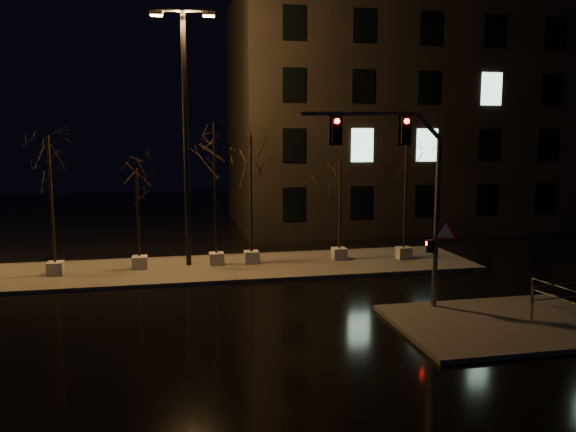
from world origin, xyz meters
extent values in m
plane|color=black|center=(0.00, 0.00, 0.00)|extent=(90.00, 90.00, 0.00)
cube|color=#4F4C46|center=(0.00, 6.00, 0.07)|extent=(22.00, 5.00, 0.15)
cube|color=#4F4C46|center=(7.50, -3.50, 0.07)|extent=(7.00, 5.00, 0.15)
cube|color=black|center=(14.00, 18.00, 7.50)|extent=(25.00, 12.00, 15.00)
cube|color=beige|center=(-7.70, 5.91, 0.43)|extent=(0.65, 0.65, 0.55)
cylinder|color=black|center=(-7.70, 5.91, 3.36)|extent=(0.11, 0.11, 5.33)
cube|color=beige|center=(-4.25, 6.36, 0.43)|extent=(0.65, 0.65, 0.55)
cylinder|color=black|center=(-4.25, 6.36, 2.64)|extent=(0.11, 0.11, 3.89)
cube|color=beige|center=(-0.84, 6.43, 0.43)|extent=(0.65, 0.65, 0.55)
cylinder|color=black|center=(-0.84, 6.43, 3.64)|extent=(0.11, 0.11, 5.89)
cube|color=beige|center=(0.78, 6.47, 0.43)|extent=(0.65, 0.65, 0.55)
cylinder|color=black|center=(0.78, 6.47, 3.41)|extent=(0.11, 0.11, 5.42)
cube|color=beige|center=(5.00, 6.39, 0.43)|extent=(0.65, 0.65, 0.55)
cylinder|color=black|center=(5.00, 6.39, 2.83)|extent=(0.11, 0.11, 4.26)
cube|color=beige|center=(8.10, 5.96, 0.43)|extent=(0.65, 0.65, 0.55)
cylinder|color=black|center=(8.10, 5.96, 3.11)|extent=(0.11, 0.11, 4.81)
cylinder|color=slate|center=(6.01, -1.50, 3.02)|extent=(0.17, 0.17, 5.74)
cylinder|color=slate|center=(3.33, -1.06, 6.69)|extent=(3.80, 0.76, 0.13)
cube|color=black|center=(4.88, -1.31, 6.17)|extent=(0.32, 0.25, 0.86)
cube|color=black|center=(2.61, -0.94, 6.17)|extent=(0.32, 0.25, 0.86)
cube|color=black|center=(5.80, -1.47, 2.25)|extent=(0.24, 0.20, 0.43)
cone|color=red|center=(6.28, -1.59, 2.73)|extent=(0.99, 0.19, 0.99)
sphere|color=#FF0C07|center=(6.01, -1.50, 6.45)|extent=(0.17, 0.17, 0.17)
cylinder|color=black|center=(-2.10, 6.62, 5.74)|extent=(0.22, 0.22, 11.19)
cylinder|color=black|center=(-2.10, 6.62, 11.34)|extent=(2.45, 0.45, 0.11)
cube|color=orange|center=(-3.21, 6.78, 11.17)|extent=(0.60, 0.39, 0.22)
cube|color=orange|center=(-0.99, 6.47, 11.17)|extent=(0.60, 0.39, 0.22)
cylinder|color=slate|center=(8.40, -3.51, 0.67)|extent=(0.06, 0.06, 1.03)
cylinder|color=slate|center=(9.66, -3.40, 1.24)|extent=(2.51, 0.27, 0.05)
cylinder|color=slate|center=(9.66, -3.40, 0.78)|extent=(2.51, 0.27, 0.05)
cylinder|color=slate|center=(9.46, -1.97, 0.58)|extent=(0.05, 0.05, 0.86)
cylinder|color=slate|center=(9.61, -2.91, 1.06)|extent=(0.33, 1.90, 0.04)
cylinder|color=slate|center=(9.61, -2.91, 0.68)|extent=(0.33, 1.90, 0.04)
camera|label=1|loc=(-2.72, -18.88, 5.91)|focal=35.00mm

